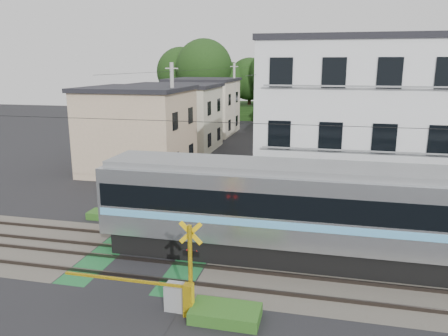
% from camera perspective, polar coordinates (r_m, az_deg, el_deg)
% --- Properties ---
extents(ground, '(120.00, 120.00, 0.00)m').
position_cam_1_polar(ground, '(19.02, -9.84, -11.31)').
color(ground, black).
extents(track_bed, '(120.00, 120.00, 0.14)m').
position_cam_1_polar(track_bed, '(19.00, -9.85, -11.21)').
color(track_bed, '#47423A').
rests_on(track_bed, ground).
extents(crossing_signal_near, '(4.74, 0.65, 3.09)m').
position_cam_1_polar(crossing_signal_near, '(14.81, -6.01, -15.67)').
color(crossing_signal_near, yellow).
rests_on(crossing_signal_near, ground).
extents(crossing_signal_far, '(4.74, 0.65, 3.09)m').
position_cam_1_polar(crossing_signal_far, '(22.86, -12.39, -5.20)').
color(crossing_signal_far, yellow).
rests_on(crossing_signal_far, ground).
extents(apartment_block, '(10.20, 8.36, 9.30)m').
position_cam_1_polar(apartment_block, '(25.59, 16.50, 5.62)').
color(apartment_block, white).
rests_on(apartment_block, ground).
extents(houses_row, '(22.07, 31.35, 6.80)m').
position_cam_1_polar(houses_row, '(42.55, 3.94, 7.14)').
color(houses_row, '#C4A98A').
rests_on(houses_row, ground).
extents(tree_hill, '(40.00, 13.97, 11.43)m').
position_cam_1_polar(tree_hill, '(64.04, 7.19, 11.35)').
color(tree_hill, '#1A3612').
rests_on(tree_hill, ground).
extents(catenary, '(60.00, 5.04, 7.00)m').
position_cam_1_polar(catenary, '(16.45, 9.32, -1.54)').
color(catenary, '#2D2D33').
rests_on(catenary, ground).
extents(utility_poles, '(7.90, 42.00, 8.00)m').
position_cam_1_polar(utility_poles, '(39.85, 1.42, 7.95)').
color(utility_poles, '#A5A5A0').
rests_on(utility_poles, ground).
extents(pedestrian, '(0.68, 0.49, 1.75)m').
position_cam_1_polar(pedestrian, '(48.47, 6.78, 5.03)').
color(pedestrian, black).
rests_on(pedestrian, ground).
extents(weed_patches, '(10.25, 8.80, 0.40)m').
position_cam_1_polar(weed_patches, '(18.29, -4.79, -11.55)').
color(weed_patches, '#2D5E1E').
rests_on(weed_patches, ground).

